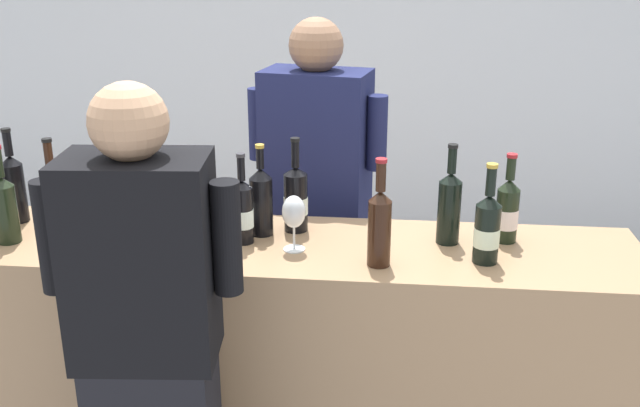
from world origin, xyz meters
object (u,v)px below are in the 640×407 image
at_px(wine_bottle_4, 507,210).
at_px(wine_bottle_8, 449,206).
at_px(wine_bottle_0, 5,206).
at_px(wine_bottle_6, 487,228).
at_px(wine_bottle_9, 380,225).
at_px(wine_bottle_1, 296,198).
at_px(person_guest, 152,375).
at_px(wine_bottle_10, 14,186).
at_px(person_server, 316,231).
at_px(wine_bottle_2, 243,211).
at_px(wine_glass, 294,214).
at_px(wine_bottle_3, 261,200).
at_px(wine_bottle_7, 54,196).

bearing_deg(wine_bottle_4, wine_bottle_8, -170.20).
height_order(wine_bottle_0, wine_bottle_6, wine_bottle_0).
relative_size(wine_bottle_0, wine_bottle_9, 0.97).
relative_size(wine_bottle_1, person_guest, 0.20).
distance_m(wine_bottle_1, wine_bottle_9, 0.40).
bearing_deg(wine_bottle_10, wine_bottle_1, 0.96).
relative_size(wine_bottle_0, person_server, 0.20).
xyz_separation_m(wine_bottle_2, wine_glass, (0.18, -0.05, 0.01)).
relative_size(wine_bottle_3, wine_bottle_7, 0.99).
xyz_separation_m(wine_bottle_1, wine_bottle_8, (0.53, -0.06, 0.01)).
height_order(wine_bottle_7, wine_bottle_8, wine_bottle_8).
distance_m(wine_bottle_4, wine_bottle_6, 0.20).
height_order(wine_bottle_6, wine_bottle_10, wine_bottle_10).
distance_m(wine_bottle_4, wine_bottle_8, 0.20).
relative_size(wine_bottle_3, wine_bottle_10, 0.93).
bearing_deg(wine_bottle_0, wine_bottle_6, -0.01).
distance_m(wine_bottle_3, person_guest, 0.72).
bearing_deg(person_server, wine_bottle_9, -68.36).
xyz_separation_m(wine_bottle_4, person_guest, (-1.06, -0.63, -0.31)).
distance_m(wine_bottle_3, wine_bottle_10, 0.91).
distance_m(wine_bottle_2, wine_bottle_8, 0.70).
height_order(wine_bottle_9, person_server, person_server).
bearing_deg(wine_bottle_0, wine_bottle_9, -2.66).
distance_m(wine_bottle_8, person_server, 0.76).
bearing_deg(wine_bottle_1, wine_bottle_3, -156.99).
bearing_deg(wine_bottle_3, person_guest, -109.84).
height_order(wine_bottle_8, wine_glass, wine_bottle_8).
bearing_deg(wine_bottle_2, wine_glass, -14.08).
height_order(wine_bottle_3, wine_bottle_9, wine_bottle_9).
bearing_deg(wine_bottle_9, person_guest, -148.58).
distance_m(wine_bottle_1, wine_bottle_4, 0.73).
height_order(wine_bottle_1, wine_bottle_4, wine_bottle_1).
bearing_deg(wine_bottle_9, wine_bottle_7, 169.72).
relative_size(wine_bottle_9, wine_glass, 1.85).
bearing_deg(wine_bottle_8, wine_bottle_3, 179.10).
height_order(wine_bottle_3, person_server, person_server).
xyz_separation_m(wine_bottle_0, wine_bottle_9, (1.26, -0.06, 0.01)).
height_order(wine_bottle_0, person_server, person_server).
bearing_deg(wine_bottle_8, wine_bottle_2, -174.07).
bearing_deg(wine_bottle_7, wine_bottle_0, -123.48).
xyz_separation_m(wine_bottle_0, wine_bottle_4, (1.69, 0.18, -0.02)).
distance_m(wine_bottle_6, wine_bottle_9, 0.34).
bearing_deg(wine_bottle_3, wine_bottle_9, -27.75).
relative_size(wine_bottle_6, wine_bottle_9, 0.93).
bearing_deg(person_guest, wine_glass, 53.78).
height_order(wine_bottle_7, person_guest, person_guest).
relative_size(wine_bottle_2, wine_bottle_8, 0.91).
bearing_deg(person_server, wine_bottle_7, -151.57).
height_order(wine_bottle_8, wine_bottle_10, wine_bottle_10).
height_order(wine_bottle_1, wine_bottle_10, wine_bottle_10).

